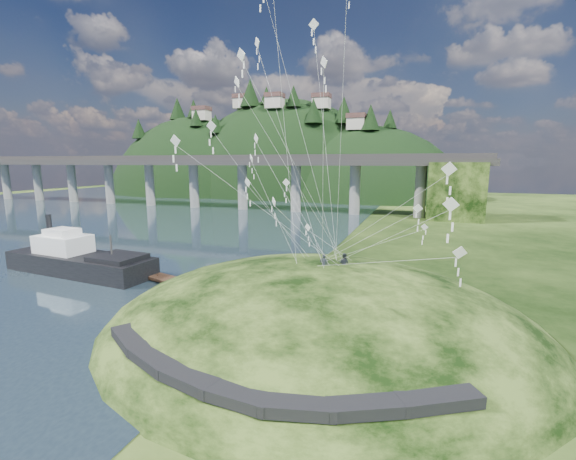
% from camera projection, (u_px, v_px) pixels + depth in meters
% --- Properties ---
extents(ground, '(320.00, 320.00, 0.00)m').
position_uv_depth(ground, '(218.00, 323.00, 31.56)').
color(ground, black).
rests_on(ground, ground).
extents(grass_hill, '(36.00, 32.00, 13.00)m').
position_uv_depth(grass_hill, '(318.00, 345.00, 31.05)').
color(grass_hill, black).
rests_on(grass_hill, ground).
extents(footpath, '(22.29, 5.84, 0.83)m').
position_uv_depth(footpath, '(249.00, 379.00, 19.70)').
color(footpath, black).
rests_on(footpath, ground).
extents(bridge, '(160.00, 11.00, 15.00)m').
position_uv_depth(bridge, '(261.00, 175.00, 103.61)').
color(bridge, '#2D2B2B').
rests_on(bridge, ground).
extents(far_ridge, '(153.00, 70.00, 94.50)m').
position_uv_depth(far_ridge, '(273.00, 212.00, 160.59)').
color(far_ridge, black).
rests_on(far_ridge, ground).
extents(work_barge, '(19.70, 6.72, 6.78)m').
position_uv_depth(work_barge, '(78.00, 259.00, 45.60)').
color(work_barge, black).
rests_on(work_barge, ground).
extents(wooden_dock, '(12.01, 4.97, 0.85)m').
position_uv_depth(wooden_dock, '(189.00, 285.00, 40.14)').
color(wooden_dock, '#321E14').
rests_on(wooden_dock, ground).
extents(kite_flyers, '(2.25, 1.77, 1.76)m').
position_uv_depth(kite_flyers, '(338.00, 253.00, 30.80)').
color(kite_flyers, '#252931').
rests_on(kite_flyers, ground).
extents(kite_swarm, '(18.82, 17.60, 20.94)m').
position_uv_depth(kite_swarm, '(304.00, 127.00, 28.15)').
color(kite_swarm, silver).
rests_on(kite_swarm, ground).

